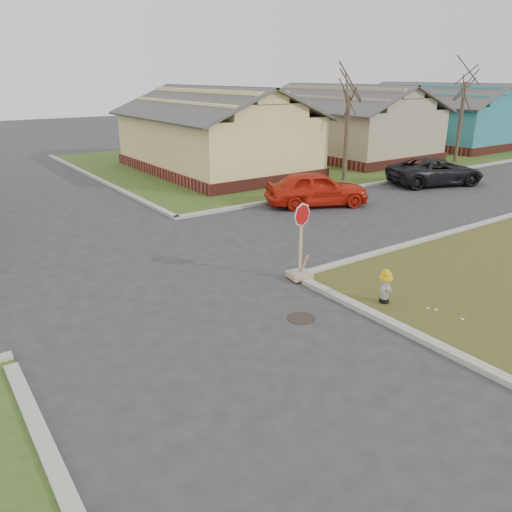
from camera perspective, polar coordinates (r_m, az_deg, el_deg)
ground at (r=10.70m, az=-5.78°, el=-9.17°), size 120.00×120.00×0.00m
verge_far_right at (r=37.61m, az=10.41°, el=11.78°), size 37.00×19.00×0.05m
curbs at (r=14.89m, az=-15.30°, el=-1.17°), size 80.00×40.00×0.12m
manhole at (r=11.44m, az=5.18°, el=-7.07°), size 0.64×0.64×0.01m
side_house_yellow at (r=28.80m, az=-4.77°, el=13.94°), size 7.60×11.60×4.70m
side_house_tan at (r=34.90m, az=10.02°, el=14.77°), size 7.60×11.60×4.70m
side_house_teal at (r=42.51m, az=20.01°, el=14.80°), size 7.60×11.60×4.70m
tree_mid_right at (r=26.25m, az=10.28°, el=13.03°), size 0.22×0.22×4.20m
tree_far_right at (r=34.17m, az=22.30°, el=13.93°), size 0.22×0.22×4.76m
fire_hydrant at (r=12.25m, az=14.58°, el=-3.15°), size 0.32×0.32×0.85m
stop_sign at (r=13.36m, az=5.07°, el=-0.68°), size 0.59×0.57×2.07m
red_sedan at (r=21.17m, az=6.95°, el=7.66°), size 4.59×3.29×1.45m
dark_pickup at (r=26.79m, az=19.86°, el=9.09°), size 5.24×3.66×1.33m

